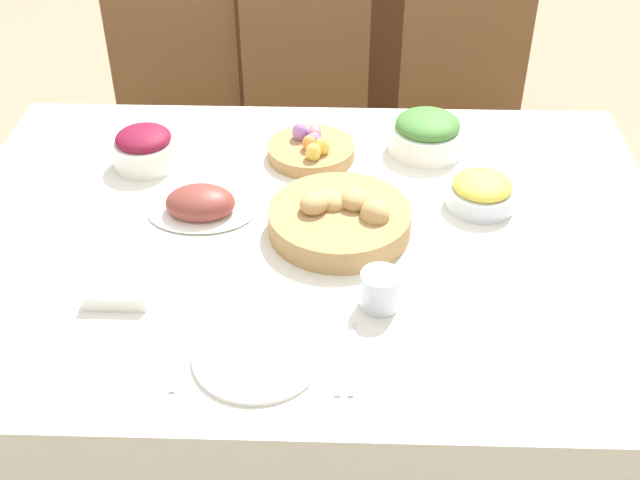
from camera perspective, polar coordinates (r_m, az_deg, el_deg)
name	(u,v)px	position (r m, az deg, el deg)	size (l,w,h in m)	color
ground_plane	(311,454)	(2.33, -0.62, -14.96)	(12.00, 12.00, 0.00)	tan
dining_table	(310,355)	(2.04, -0.69, -8.18)	(1.62, 1.17, 0.78)	silver
chair_far_right	(464,134)	(2.72, 10.19, 7.41)	(0.45, 0.45, 0.98)	brown
chair_far_left	(177,130)	(2.75, -10.13, 7.71)	(0.45, 0.45, 0.98)	brown
chair_far_center	(309,132)	(2.69, -0.81, 7.69)	(0.47, 0.47, 0.98)	brown
sideboard	(355,35)	(3.50, 2.50, 14.39)	(1.32, 0.44, 0.99)	#4C2D19
bread_basket	(340,218)	(1.76, 1.46, 1.54)	(0.32, 0.32, 0.10)	#AD8451
egg_basket	(311,149)	(2.03, -0.62, 6.49)	(0.22, 0.22, 0.08)	#AD8451
ham_platter	(201,205)	(1.84, -8.49, 2.48)	(0.24, 0.17, 0.07)	white
beet_salad_bowl	(145,148)	(2.04, -12.37, 6.42)	(0.16, 0.16, 0.10)	white
green_salad_bowl	(427,133)	(2.07, 7.62, 7.53)	(0.19, 0.19, 0.10)	white
pineapple_bowl	(482,192)	(1.88, 11.41, 3.40)	(0.16, 0.16, 0.08)	silver
dinner_plate	(257,355)	(1.48, -4.48, -8.17)	(0.24, 0.24, 0.01)	white
fork	(179,355)	(1.51, -10.01, -8.02)	(0.02, 0.18, 0.00)	silver
knife	(336,358)	(1.48, 1.18, -8.38)	(0.02, 0.18, 0.00)	silver
spoon	(353,358)	(1.48, 2.35, -8.40)	(0.02, 0.18, 0.00)	silver
drinking_cup	(380,290)	(1.57, 4.30, -3.56)	(0.08, 0.08, 0.08)	silver
butter_dish	(118,293)	(1.64, -14.17, -3.69)	(0.13, 0.08, 0.03)	white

